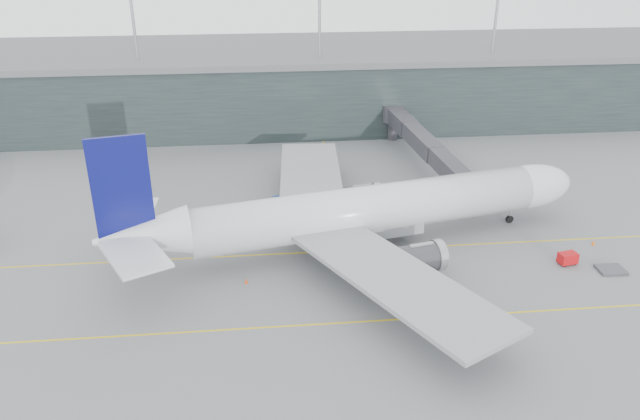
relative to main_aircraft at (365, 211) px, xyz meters
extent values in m
plane|color=slate|center=(-5.79, 2.86, -5.13)|extent=(320.00, 320.00, 0.00)
cube|color=gold|center=(-5.79, -1.14, -5.12)|extent=(160.00, 0.25, 0.02)
cube|color=gold|center=(-5.79, -17.14, -5.12)|extent=(160.00, 0.25, 0.02)
cube|color=gold|center=(-0.79, 22.86, -5.12)|extent=(0.25, 60.00, 0.02)
cube|color=black|center=(-5.79, 60.86, 1.87)|extent=(240.00, 35.00, 14.00)
cube|color=#515355|center=(-5.79, 60.86, 9.47)|extent=(240.00, 36.00, 1.20)
cylinder|color=#9E9EA3|center=(-35.79, 50.86, 16.87)|extent=(0.60, 0.60, 14.00)
cylinder|color=#9E9EA3|center=(-0.79, 50.86, 16.87)|extent=(0.60, 0.60, 14.00)
cylinder|color=#9E9EA3|center=(34.21, 50.86, 16.87)|extent=(0.60, 0.60, 14.00)
cylinder|color=silver|center=(0.45, 0.10, 0.16)|extent=(46.25, 15.91, 6.20)
ellipsoid|color=silver|center=(24.38, 5.35, 0.16)|extent=(14.04, 8.84, 6.20)
cone|color=silver|center=(-27.38, -6.00, 0.86)|extent=(12.02, 8.17, 5.95)
cube|color=gray|center=(-0.52, -0.11, -2.23)|extent=(16.70, 8.31, 2.00)
cube|color=black|center=(28.09, 6.16, 1.16)|extent=(2.79, 3.40, 0.80)
cube|color=gray|center=(0.84, -15.68, -0.84)|extent=(21.69, 29.79, 0.55)
cylinder|color=#37373C|center=(4.44, -8.75, -2.53)|extent=(7.59, 4.92, 3.50)
cube|color=gray|center=(-5.80, 14.59, -0.84)|extent=(10.82, 29.50, 0.55)
cylinder|color=#37373C|center=(0.37, 9.80, -2.53)|extent=(7.59, 4.92, 3.50)
cube|color=#090C51|center=(-28.84, -6.33, 7.16)|extent=(6.45, 1.88, 12.00)
cube|color=silver|center=(-27.18, -11.59, 1.36)|extent=(9.02, 10.52, 0.35)
cube|color=silver|center=(-29.53, -0.85, 1.36)|extent=(5.91, 9.24, 0.35)
cylinder|color=black|center=(21.94, 4.81, -4.58)|extent=(1.16, 0.63, 1.10)
cylinder|color=#9E9EA3|center=(21.94, 4.81, -3.83)|extent=(0.30, 0.30, 2.60)
cylinder|color=black|center=(-2.43, -5.44, -4.48)|extent=(1.38, 0.77, 1.30)
cylinder|color=black|center=(-4.48, 3.93, -4.48)|extent=(1.38, 0.77, 1.30)
cube|color=#303035|center=(16.02, 3.83, 0.14)|extent=(3.66, 4.05, 2.95)
cube|color=#303035|center=(15.33, 12.55, 0.14)|extent=(3.71, 13.87, 2.64)
cube|color=#303035|center=(14.25, 26.22, 0.14)|extent=(3.97, 13.89, 2.74)
cube|color=#303035|center=(13.16, 39.88, 0.14)|extent=(4.24, 13.91, 2.85)
cylinder|color=#9E9EA3|center=(15.27, 13.29, -3.13)|extent=(0.53, 0.53, 4.01)
cube|color=#37373C|center=(15.27, 13.29, -4.77)|extent=(2.23, 1.74, 0.74)
cylinder|color=#303035|center=(16.02, 43.36, 0.14)|extent=(4.22, 4.22, 3.16)
cylinder|color=#303035|center=(16.02, 43.36, -3.24)|extent=(1.90, 1.90, 3.80)
cube|color=#B50C0F|center=(24.72, -7.43, -4.26)|extent=(2.49, 1.83, 1.33)
cylinder|color=black|center=(24.01, -8.09, -4.93)|extent=(0.43, 0.23, 0.41)
cylinder|color=black|center=(25.63, -7.78, -4.93)|extent=(0.43, 0.23, 0.41)
cylinder|color=black|center=(23.82, -7.08, -4.93)|extent=(0.43, 0.23, 0.41)
cylinder|color=black|center=(25.44, -6.78, -4.93)|extent=(0.43, 0.23, 0.41)
cube|color=#3C3B41|center=(29.36, -9.63, -4.94)|extent=(3.28, 2.64, 0.33)
cube|color=#37373C|center=(-10.60, 12.36, -4.96)|extent=(2.66, 2.34, 0.23)
cube|color=#ABAEB7|center=(-10.60, 12.36, -3.94)|extent=(2.19, 2.11, 1.70)
cube|color=#234A8D|center=(-10.60, 12.36, -3.06)|extent=(2.26, 2.18, 0.09)
cube|color=#37373C|center=(-8.10, 13.51, -4.99)|extent=(2.09, 1.74, 0.20)
cube|color=#B0B3BC|center=(-8.10, 13.51, -4.10)|extent=(1.70, 1.61, 1.47)
cube|color=#234A8D|center=(-8.10, 13.51, -3.34)|extent=(1.75, 1.66, 0.08)
cube|color=#37373C|center=(-7.11, 13.76, -4.97)|extent=(2.79, 2.56, 0.23)
cube|color=#A8ACB4|center=(-7.11, 13.76, -3.95)|extent=(2.33, 2.28, 1.69)
cube|color=#234A8D|center=(-7.11, 13.76, -3.07)|extent=(2.41, 2.35, 0.09)
cone|color=#DD540C|center=(30.59, -2.90, -4.77)|extent=(0.46, 0.46, 0.73)
cone|color=#E5560C|center=(4.43, -17.56, -4.81)|extent=(0.40, 0.40, 0.64)
cone|color=red|center=(3.59, 14.55, -4.81)|extent=(0.41, 0.41, 0.65)
cone|color=#CD3F0B|center=(-15.54, -7.98, -4.80)|extent=(0.42, 0.42, 0.67)
camera|label=1|loc=(-13.23, -72.36, 34.31)|focal=35.00mm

